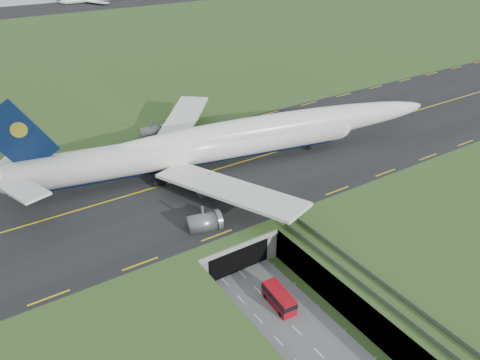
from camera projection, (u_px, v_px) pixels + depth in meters
ground at (266, 299)px, 75.69m from camera, size 900.00×900.00×0.00m
airfield_deck at (266, 285)px, 74.22m from camera, size 800.00×800.00×6.00m
trench_road at (295, 329)px, 70.14m from camera, size 12.00×75.00×0.20m
taxiway at (174, 182)px, 96.90m from camera, size 800.00×44.00×0.18m
tunnel_portal at (214, 232)px, 86.30m from camera, size 17.00×22.30×6.00m
guideway at (413, 323)px, 64.26m from camera, size 3.00×53.00×7.05m
jumbo_jet at (224, 142)px, 100.64m from camera, size 101.83×63.38×21.37m
shuttle_tram at (279, 298)px, 73.78m from camera, size 3.00×6.86×2.76m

